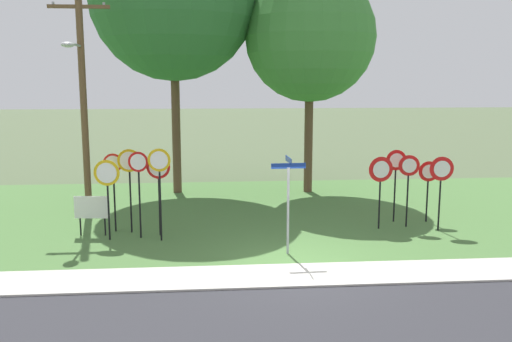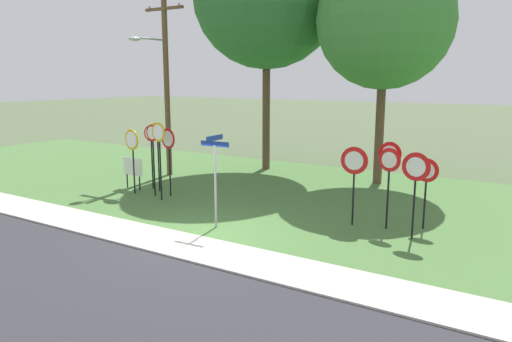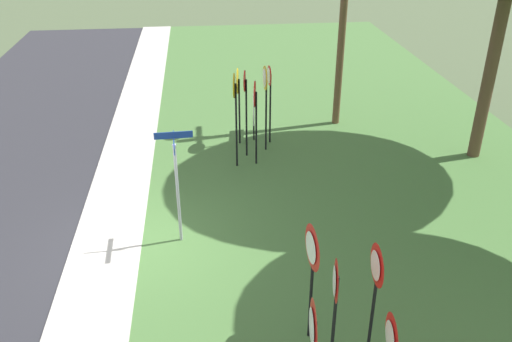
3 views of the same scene
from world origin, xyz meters
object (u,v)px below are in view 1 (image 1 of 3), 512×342
at_px(stop_sign_near_left, 107,182).
at_px(stop_sign_near_right, 159,177).
at_px(street_name_post, 288,196).
at_px(notice_board, 92,209).
at_px(yield_sign_near_right, 381,175).
at_px(oak_tree_right, 310,37).
at_px(yield_sign_far_left, 396,169).
at_px(yield_sign_far_right, 441,176).
at_px(stop_sign_far_center, 139,177).
at_px(yield_sign_near_left, 429,177).
at_px(stop_sign_far_right, 113,176).
at_px(stop_sign_center_tall, 129,172).
at_px(yield_sign_center, 409,174).
at_px(stop_sign_far_left, 160,175).
at_px(utility_pole, 82,89).

xyz_separation_m(stop_sign_near_left, stop_sign_near_right, (1.49, 0.37, 0.06)).
bearing_deg(street_name_post, notice_board, 155.65).
xyz_separation_m(yield_sign_near_right, notice_board, (-9.14, -0.01, -0.94)).
height_order(street_name_post, oak_tree_right, oak_tree_right).
relative_size(stop_sign_near_left, street_name_post, 0.90).
height_order(stop_sign_near_right, yield_sign_far_left, stop_sign_near_right).
bearing_deg(street_name_post, yield_sign_far_right, 18.10).
height_order(stop_sign_near_right, notice_board, stop_sign_near_right).
distance_m(stop_sign_far_center, yield_sign_far_right, 9.47).
xyz_separation_m(stop_sign_near_right, notice_board, (-2.09, 0.18, -1.02)).
bearing_deg(yield_sign_near_right, yield_sign_near_left, 16.04).
distance_m(yield_sign_near_right, yield_sign_far_right, 1.89).
bearing_deg(stop_sign_near_right, stop_sign_far_center, -148.94).
bearing_deg(stop_sign_far_center, stop_sign_far_right, 146.34).
bearing_deg(stop_sign_center_tall, oak_tree_right, 39.51).
xyz_separation_m(stop_sign_far_right, notice_board, (-0.62, -0.43, -0.95)).
height_order(yield_sign_far_left, yield_sign_center, yield_sign_far_left).
height_order(yield_sign_near_left, yield_sign_center, yield_sign_center).
relative_size(stop_sign_center_tall, oak_tree_right, 0.29).
bearing_deg(stop_sign_far_left, street_name_post, -15.02).
bearing_deg(yield_sign_near_left, oak_tree_right, 125.12).
height_order(yield_sign_near_left, oak_tree_right, oak_tree_right).
bearing_deg(street_name_post, stop_sign_far_center, 153.36).
xyz_separation_m(stop_sign_far_right, utility_pole, (-1.37, 2.37, 2.69)).
xyz_separation_m(yield_sign_far_left, notice_board, (-9.92, -0.86, -1.01)).
relative_size(stop_sign_near_right, notice_board, 2.03).
bearing_deg(oak_tree_right, stop_sign_near_left, -137.13).
height_order(stop_sign_far_center, utility_pole, utility_pole).
xyz_separation_m(stop_sign_near_right, yield_sign_near_left, (8.94, 0.94, -0.31)).
relative_size(stop_sign_near_right, yield_sign_near_left, 1.22).
height_order(yield_sign_near_right, oak_tree_right, oak_tree_right).
bearing_deg(yield_sign_near_right, notice_board, 174.58).
relative_size(stop_sign_near_left, oak_tree_right, 0.26).
distance_m(street_name_post, oak_tree_right, 10.07).
height_order(stop_sign_center_tall, yield_sign_near_left, stop_sign_center_tall).
bearing_deg(stop_sign_near_right, street_name_post, -20.31).
relative_size(yield_sign_near_right, utility_pole, 0.29).
bearing_deg(stop_sign_far_right, yield_sign_near_right, -5.56).
height_order(yield_sign_far_left, yield_sign_far_right, yield_sign_far_left).
bearing_deg(yield_sign_far_right, oak_tree_right, 119.68).
xyz_separation_m(yield_sign_near_left, yield_sign_center, (-0.91, -0.59, 0.23)).
bearing_deg(yield_sign_near_left, stop_sign_far_left, -165.15).
distance_m(yield_sign_near_right, oak_tree_right, 7.94).
distance_m(stop_sign_far_right, notice_board, 1.22).
distance_m(stop_sign_far_right, street_name_post, 5.86).
height_order(yield_sign_near_left, yield_sign_far_left, yield_sign_far_left).
xyz_separation_m(stop_sign_far_center, yield_sign_center, (8.60, 0.58, -0.12)).
bearing_deg(stop_sign_far_right, stop_sign_far_left, -40.00).
bearing_deg(stop_sign_far_right, stop_sign_near_right, -25.17).
xyz_separation_m(yield_sign_near_left, utility_pole, (-11.77, 2.03, 2.94)).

